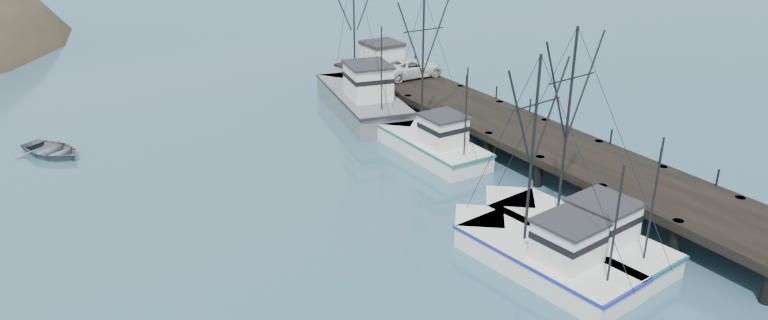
{
  "coord_description": "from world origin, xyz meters",
  "views": [
    {
      "loc": [
        -17.35,
        -17.51,
        18.12
      ],
      "look_at": [
        2.19,
        14.56,
        2.5
      ],
      "focal_mm": 32.0,
      "sensor_mm": 36.0,
      "label": 1
    }
  ],
  "objects_px": {
    "pier_shed": "(382,57)",
    "work_vessel": "(360,98)",
    "trawler_mid": "(539,254)",
    "trawler_far": "(429,143)",
    "pickup_truck": "(412,68)",
    "pier": "(517,130)",
    "trawler_near": "(573,233)",
    "motorboat": "(52,155)"
  },
  "relations": [
    {
      "from": "pier_shed",
      "to": "pier",
      "type": "bearing_deg",
      "value": -86.91
    },
    {
      "from": "work_vessel",
      "to": "trawler_far",
      "type": "bearing_deg",
      "value": -92.32
    },
    {
      "from": "trawler_near",
      "to": "motorboat",
      "type": "height_order",
      "value": "trawler_near"
    },
    {
      "from": "pier",
      "to": "pier_shed",
      "type": "relative_size",
      "value": 13.75
    },
    {
      "from": "pier",
      "to": "motorboat",
      "type": "distance_m",
      "value": 32.7
    },
    {
      "from": "motorboat",
      "to": "pier",
      "type": "bearing_deg",
      "value": -58.84
    },
    {
      "from": "trawler_mid",
      "to": "pickup_truck",
      "type": "xyz_separation_m",
      "value": [
        10.09,
        26.77,
        1.99
      ]
    },
    {
      "from": "pier",
      "to": "trawler_far",
      "type": "height_order",
      "value": "trawler_far"
    },
    {
      "from": "trawler_near",
      "to": "trawler_far",
      "type": "bearing_deg",
      "value": 85.68
    },
    {
      "from": "pier",
      "to": "trawler_far",
      "type": "xyz_separation_m",
      "value": [
        -5.32,
        3.08,
        -0.87
      ]
    },
    {
      "from": "pier_shed",
      "to": "work_vessel",
      "type": "bearing_deg",
      "value": -141.77
    },
    {
      "from": "pier",
      "to": "work_vessel",
      "type": "bearing_deg",
      "value": 109.7
    },
    {
      "from": "pier",
      "to": "pickup_truck",
      "type": "distance_m",
      "value": 14.48
    },
    {
      "from": "pier",
      "to": "pier_shed",
      "type": "xyz_separation_m",
      "value": [
        -0.91,
        16.79,
        1.73
      ]
    },
    {
      "from": "trawler_near",
      "to": "pier_shed",
      "type": "distance_m",
      "value": 29.09
    },
    {
      "from": "trawler_near",
      "to": "motorboat",
      "type": "xyz_separation_m",
      "value": [
        -21.7,
        28.23,
        -0.82
      ]
    },
    {
      "from": "work_vessel",
      "to": "pier_shed",
      "type": "distance_m",
      "value": 5.52
    },
    {
      "from": "trawler_far",
      "to": "pier_shed",
      "type": "xyz_separation_m",
      "value": [
        4.41,
        13.71,
        2.6
      ]
    },
    {
      "from": "trawler_mid",
      "to": "pier_shed",
      "type": "distance_m",
      "value": 30.48
    },
    {
      "from": "trawler_mid",
      "to": "trawler_far",
      "type": "relative_size",
      "value": 0.99
    },
    {
      "from": "pickup_truck",
      "to": "pier",
      "type": "bearing_deg",
      "value": 179.66
    },
    {
      "from": "trawler_mid",
      "to": "work_vessel",
      "type": "xyz_separation_m",
      "value": [
        4.55,
        26.0,
        0.41
      ]
    },
    {
      "from": "pier",
      "to": "trawler_mid",
      "type": "distance_m",
      "value": 15.57
    },
    {
      "from": "trawler_mid",
      "to": "pickup_truck",
      "type": "height_order",
      "value": "trawler_mid"
    },
    {
      "from": "trawler_far",
      "to": "work_vessel",
      "type": "height_order",
      "value": "work_vessel"
    },
    {
      "from": "trawler_near",
      "to": "pier_shed",
      "type": "relative_size",
      "value": 3.71
    },
    {
      "from": "trawler_far",
      "to": "motorboat",
      "type": "xyz_separation_m",
      "value": [
        -22.82,
        13.5,
        -0.82
      ]
    },
    {
      "from": "motorboat",
      "to": "pier_shed",
      "type": "bearing_deg",
      "value": -27.88
    },
    {
      "from": "trawler_mid",
      "to": "motorboat",
      "type": "bearing_deg",
      "value": 122.87
    },
    {
      "from": "trawler_mid",
      "to": "motorboat",
      "type": "relative_size",
      "value": 2.19
    },
    {
      "from": "trawler_near",
      "to": "trawler_mid",
      "type": "xyz_separation_m",
      "value": [
        -3.01,
        -0.7,
        -0.0
      ]
    },
    {
      "from": "pier",
      "to": "pier_shed",
      "type": "bearing_deg",
      "value": 93.09
    },
    {
      "from": "trawler_mid",
      "to": "pier",
      "type": "bearing_deg",
      "value": 52.63
    },
    {
      "from": "pickup_truck",
      "to": "trawler_far",
      "type": "bearing_deg",
      "value": 154.5
    },
    {
      "from": "trawler_near",
      "to": "trawler_far",
      "type": "height_order",
      "value": "trawler_near"
    },
    {
      "from": "pier",
      "to": "pickup_truck",
      "type": "relative_size",
      "value": 7.57
    },
    {
      "from": "pier_shed",
      "to": "motorboat",
      "type": "height_order",
      "value": "pier_shed"
    },
    {
      "from": "pickup_truck",
      "to": "pier_shed",
      "type": "bearing_deg",
      "value": 35.69
    },
    {
      "from": "trawler_near",
      "to": "work_vessel",
      "type": "bearing_deg",
      "value": 86.52
    },
    {
      "from": "trawler_far",
      "to": "motorboat",
      "type": "bearing_deg",
      "value": 149.38
    },
    {
      "from": "motorboat",
      "to": "trawler_mid",
      "type": "bearing_deg",
      "value": -85.46
    },
    {
      "from": "pier",
      "to": "pier_shed",
      "type": "height_order",
      "value": "pier_shed"
    }
  ]
}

